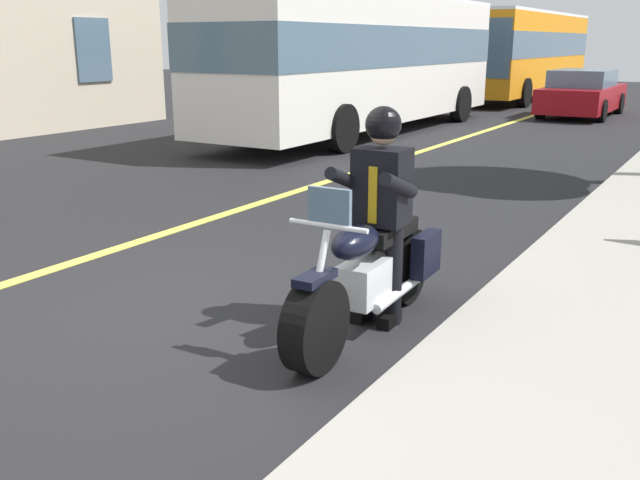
% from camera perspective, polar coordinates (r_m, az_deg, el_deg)
% --- Properties ---
extents(ground_plane, '(80.00, 80.00, 0.00)m').
position_cam_1_polar(ground_plane, '(5.98, -10.65, -6.09)').
color(ground_plane, black).
extents(lane_center_stripe, '(60.00, 0.16, 0.01)m').
position_cam_1_polar(lane_center_stripe, '(7.41, -22.27, -2.66)').
color(lane_center_stripe, '#E5DB4C').
rests_on(lane_center_stripe, ground_plane).
extents(motorcycle_main, '(2.22, 0.63, 1.26)m').
position_cam_1_polar(motorcycle_main, '(5.48, 4.03, -2.85)').
color(motorcycle_main, black).
rests_on(motorcycle_main, ground_plane).
extents(rider_main, '(0.63, 0.56, 1.74)m').
position_cam_1_polar(rider_main, '(5.49, 4.98, 3.49)').
color(rider_main, black).
rests_on(rider_main, ground_plane).
extents(bus_near, '(11.05, 2.70, 3.30)m').
position_cam_1_polar(bus_near, '(17.76, 3.68, 14.76)').
color(bus_near, white).
rests_on(bus_near, ground_plane).
extents(bus_far, '(11.05, 2.70, 3.30)m').
position_cam_1_polar(bus_far, '(29.49, 16.16, 14.62)').
color(bus_far, orange).
rests_on(bus_far, ground_plane).
extents(car_silver, '(4.60, 1.92, 1.40)m').
position_cam_1_polar(car_silver, '(23.13, 20.60, 11.12)').
color(car_silver, maroon).
rests_on(car_silver, ground_plane).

